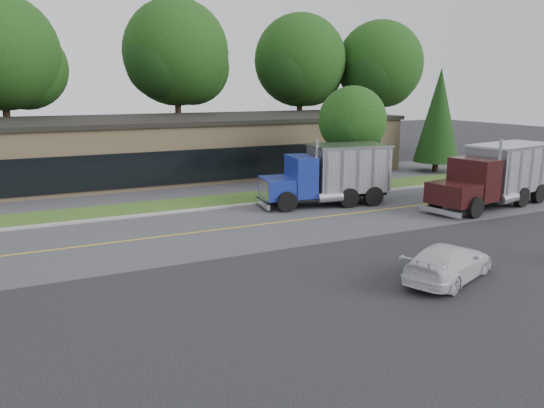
{
  "coord_description": "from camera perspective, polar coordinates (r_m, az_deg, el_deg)",
  "views": [
    {
      "loc": [
        -9.56,
        -13.58,
        6.56
      ],
      "look_at": [
        -0.24,
        5.68,
        1.8
      ],
      "focal_mm": 35.0,
      "sensor_mm": 36.0,
      "label": 1
    }
  ],
  "objects": [
    {
      "name": "ground",
      "position": [
        17.86,
        8.77,
        -9.16
      ],
      "size": [
        140.0,
        140.0,
        0.0
      ],
      "primitive_type": "plane",
      "color": "#303035",
      "rests_on": "ground"
    },
    {
      "name": "road",
      "position": [
        25.39,
        -2.78,
        -2.45
      ],
      "size": [
        60.0,
        8.0,
        0.02
      ],
      "primitive_type": "cube",
      "color": "#57575C",
      "rests_on": "ground"
    },
    {
      "name": "center_line",
      "position": [
        25.39,
        -2.78,
        -2.45
      ],
      "size": [
        60.0,
        0.12,
        0.01
      ],
      "primitive_type": "cube",
      "color": "gold",
      "rests_on": "ground"
    },
    {
      "name": "curb",
      "position": [
        29.19,
        -6.02,
        -0.52
      ],
      "size": [
        60.0,
        0.3,
        0.12
      ],
      "primitive_type": "cube",
      "color": "#9E9E99",
      "rests_on": "ground"
    },
    {
      "name": "grass_verge",
      "position": [
        30.85,
        -7.16,
        0.16
      ],
      "size": [
        60.0,
        3.4,
        0.03
      ],
      "primitive_type": "cube",
      "color": "#34581E",
      "rests_on": "ground"
    },
    {
      "name": "far_parking",
      "position": [
        35.53,
        -9.76,
        1.72
      ],
      "size": [
        60.0,
        7.0,
        0.02
      ],
      "primitive_type": "cube",
      "color": "#57575C",
      "rests_on": "ground"
    },
    {
      "name": "strip_mall",
      "position": [
        41.49,
        -9.54,
        6.06
      ],
      "size": [
        32.0,
        12.0,
        4.0
      ],
      "primitive_type": "cube",
      "color": "tan",
      "rests_on": "ground"
    },
    {
      "name": "tree_far_b",
      "position": [
        47.75,
        -26.99,
        13.81
      ],
      "size": [
        9.57,
        9.01,
        13.66
      ],
      "color": "#382619",
      "rests_on": "ground"
    },
    {
      "name": "tree_far_c",
      "position": [
        49.7,
        -10.13,
        15.23
      ],
      "size": [
        9.94,
        9.36,
        14.18
      ],
      "color": "#382619",
      "rests_on": "ground"
    },
    {
      "name": "tree_far_d",
      "position": [
        53.34,
        3.11,
        14.71
      ],
      "size": [
        9.44,
        8.88,
        13.46
      ],
      "color": "#382619",
      "rests_on": "ground"
    },
    {
      "name": "tree_far_e",
      "position": [
        56.0,
        11.54,
        14.08
      ],
      "size": [
        9.12,
        8.59,
        13.02
      ],
      "color": "#382619",
      "rests_on": "ground"
    },
    {
      "name": "evergreen_right",
      "position": [
        43.31,
        17.49,
        9.07
      ],
      "size": [
        3.5,
        3.5,
        7.96
      ],
      "color": "#382619",
      "rests_on": "ground"
    },
    {
      "name": "tree_verge",
      "position": [
        34.8,
        8.68,
        8.53
      ],
      "size": [
        4.64,
        4.37,
        6.62
      ],
      "color": "#382619",
      "rests_on": "ground"
    },
    {
      "name": "dump_truck_blue",
      "position": [
        30.03,
        6.45,
        3.34
      ],
      "size": [
        7.45,
        3.67,
        3.36
      ],
      "rotation": [
        0.0,
        0.0,
        2.98
      ],
      "color": "black",
      "rests_on": "ground"
    },
    {
      "name": "dump_truck_maroon",
      "position": [
        32.19,
        23.09,
        3.04
      ],
      "size": [
        8.94,
        4.0,
        3.36
      ],
      "rotation": [
        0.0,
        0.0,
        3.32
      ],
      "color": "black",
      "rests_on": "ground"
    },
    {
      "name": "rally_car",
      "position": [
        19.36,
        18.45,
        -5.97
      ],
      "size": [
        4.67,
        3.26,
        1.26
      ],
      "primitive_type": "imported",
      "rotation": [
        0.0,
        0.0,
        1.96
      ],
      "color": "silver",
      "rests_on": "ground"
    }
  ]
}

